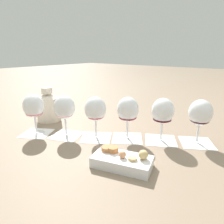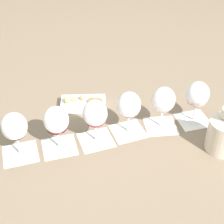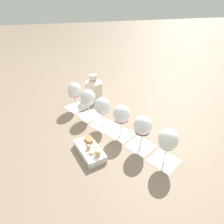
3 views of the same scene
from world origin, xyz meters
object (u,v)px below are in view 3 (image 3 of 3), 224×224
Objects in this scene: wine_glass_1 at (88,99)px; wine_glass_3 at (122,115)px; snack_dish at (90,150)px; wine_glass_2 at (102,107)px; wine_glass_0 at (75,91)px; wine_glass_4 at (143,127)px; ceramic_vase at (94,88)px; wine_glass_5 at (168,141)px.

wine_glass_3 is at bearing 31.88° from wine_glass_1.
wine_glass_3 is at bearing 119.84° from snack_dish.
wine_glass_0 is at bearing -151.59° from wine_glass_2.
wine_glass_3 is at bearing -150.59° from wine_glass_4.
wine_glass_0 and wine_glass_1 have the same top height.
wine_glass_3 and wine_glass_4 have the same top height.
wine_glass_0 is 0.45m from snack_dish.
ceramic_vase is 0.86× the size of snack_dish.
wine_glass_0 is at bearing -53.04° from ceramic_vase.
wine_glass_0 is 0.39m from wine_glass_3.
wine_glass_0 is at bearing -177.52° from snack_dish.
wine_glass_4 is 0.57m from ceramic_vase.
wine_glass_2 is 0.13m from wine_glass_3.
wine_glass_0 is 0.13m from wine_glass_1.
wine_glass_3 is (0.10, 0.07, 0.00)m from wine_glass_2.
snack_dish is (0.10, -0.18, -0.10)m from wine_glass_3.
wine_glass_5 is (0.34, 0.20, 0.00)m from wine_glass_2.
wine_glass_1 is at bearing -17.82° from ceramic_vase.
wine_glass_1 and wine_glass_2 have the same top height.
wine_glass_0 is 1.00× the size of wine_glass_1.
wine_glass_5 reaches higher than snack_dish.
wine_glass_0 is 0.66m from wine_glass_5.
wine_glass_2 is 0.39m from wine_glass_5.
wine_glass_5 is at bearing 16.05° from ceramic_vase.
wine_glass_4 is at bearing 29.41° from wine_glass_3.
wine_glass_3 reaches higher than ceramic_vase.
wine_glass_5 is 0.35m from snack_dish.
ceramic_vase is at bearing -166.84° from wine_glass_4.
wine_glass_2 and wine_glass_4 have the same top height.
wine_glass_3 is (0.22, 0.13, 0.00)m from wine_glass_1.
wine_glass_2 is 0.25m from snack_dish.
wine_glass_4 is 0.27m from snack_dish.
wine_glass_0 is at bearing -150.91° from wine_glass_1.
wine_glass_5 is at bearing 31.17° from wine_glass_2.
wine_glass_3 is 0.27m from wine_glass_5.
wine_glass_2 is at bearing 27.70° from wine_glass_1.
wine_glass_0 is 1.00× the size of wine_glass_3.
wine_glass_1 is at bearing 29.09° from wine_glass_0.
wine_glass_2 is (0.11, 0.06, 0.00)m from wine_glass_1.
wine_glass_1 is 1.00× the size of wine_glass_5.
wine_glass_0 and wine_glass_2 have the same top height.
wine_glass_5 is at bearing 30.07° from wine_glass_0.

